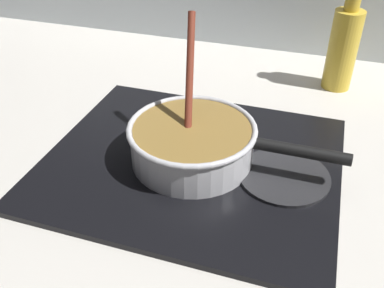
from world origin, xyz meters
TOP-DOWN VIEW (x-y plane):
  - ground at (0.00, 0.00)m, footprint 2.40×1.60m
  - hob_plate at (-0.04, 0.16)m, footprint 0.56×0.48m
  - burner_ring at (-0.04, 0.16)m, footprint 0.20×0.20m
  - spare_burner at (0.14, 0.16)m, footprint 0.17×0.17m
  - cooking_pan at (-0.04, 0.16)m, footprint 0.41×0.24m
  - oil_bottle at (0.21, 0.59)m, footprint 0.07×0.07m

SIDE VIEW (x-z plane):
  - ground at x=0.00m, z-range -0.04..0.00m
  - hob_plate at x=-0.04m, z-range 0.00..0.01m
  - spare_burner at x=0.14m, z-range 0.01..0.02m
  - burner_ring at x=-0.04m, z-range 0.01..0.02m
  - cooking_pan at x=-0.04m, z-range -0.07..0.18m
  - oil_bottle at x=0.21m, z-range -0.02..0.23m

